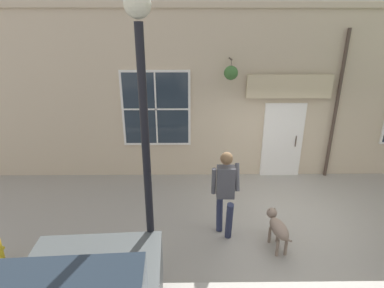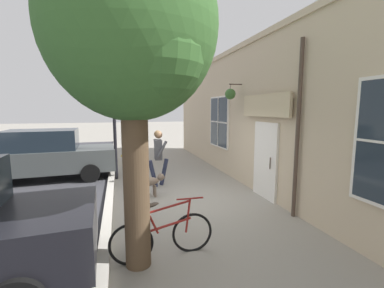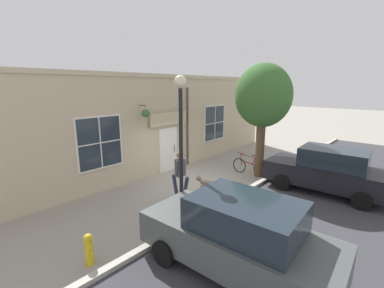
# 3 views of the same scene
# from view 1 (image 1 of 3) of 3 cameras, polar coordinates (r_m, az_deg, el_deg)

# --- Properties ---
(ground_plane) EXTENTS (90.00, 90.00, 0.00)m
(ground_plane) POSITION_cam_1_polar(r_m,az_deg,el_deg) (7.12, 17.72, -13.36)
(ground_plane) COLOR gray
(storefront_facade) EXTENTS (0.95, 18.00, 4.55)m
(storefront_facade) POSITION_cam_1_polar(r_m,az_deg,el_deg) (8.36, 14.75, 9.05)
(storefront_facade) COLOR #C6B293
(storefront_facade) RESTS_ON ground_plane
(pedestrian_walking) EXTENTS (0.68, 0.56, 1.80)m
(pedestrian_walking) POSITION_cam_1_polar(r_m,az_deg,el_deg) (5.81, 6.39, -7.93)
(pedestrian_walking) COLOR #282D47
(pedestrian_walking) RESTS_ON ground_plane
(dog_on_leash) EXTENTS (1.04, 0.34, 0.67)m
(dog_on_leash) POSITION_cam_1_polar(r_m,az_deg,el_deg) (6.03, 15.99, -14.90)
(dog_on_leash) COLOR #7F6B5B
(dog_on_leash) RESTS_ON ground_plane
(street_lamp) EXTENTS (0.32, 0.32, 4.31)m
(street_lamp) POSITION_cam_1_polar(r_m,az_deg,el_deg) (3.92, -9.16, 5.66)
(street_lamp) COLOR black
(street_lamp) RESTS_ON ground_plane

